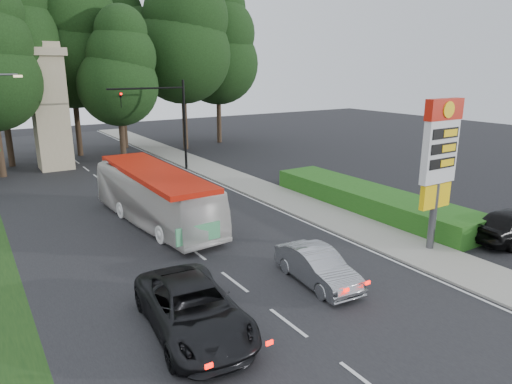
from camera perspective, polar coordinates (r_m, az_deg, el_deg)
ground at (r=15.26m, az=5.18°, el=-16.84°), size 120.00×120.00×0.00m
road_surface at (r=24.89m, az=-12.00°, el=-4.04°), size 14.00×80.00×0.02m
sidewalk_right at (r=28.78m, az=3.97°, el=-0.99°), size 3.00×80.00×0.12m
hedge at (r=27.70m, az=13.95°, el=-0.90°), size 3.00×14.00×1.20m
gas_station_pylon at (r=21.40m, az=21.97°, el=4.34°), size 2.10×0.45×6.85m
traffic_signal_mast at (r=36.94m, az=-10.86°, el=9.68°), size 6.10×0.35×7.20m
monument at (r=40.68m, az=-24.40°, el=9.72°), size 3.00×3.00×10.05m
tree_center_right at (r=46.11m, az=-22.42°, el=17.81°), size 9.24×9.24×18.15m
tree_east_near at (r=49.20m, az=-16.77°, el=16.50°), size 8.12×8.12×15.95m
tree_east_mid at (r=47.26m, az=-9.33°, el=19.03°), size 9.52×9.52×18.70m
tree_far_east at (r=51.18m, az=-4.84°, el=17.74°), size 8.68×8.68×17.05m
tree_monument_right at (r=41.27m, az=-16.98°, el=14.51°), size 6.72×6.72×13.20m
transit_bus at (r=24.71m, az=-12.48°, el=-0.63°), size 3.43×10.81×2.96m
sedan_silver at (r=17.97m, az=7.67°, el=-9.22°), size 1.81×4.29×1.38m
suv_charcoal at (r=14.89m, az=-7.88°, el=-14.27°), size 3.19×5.94×1.58m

